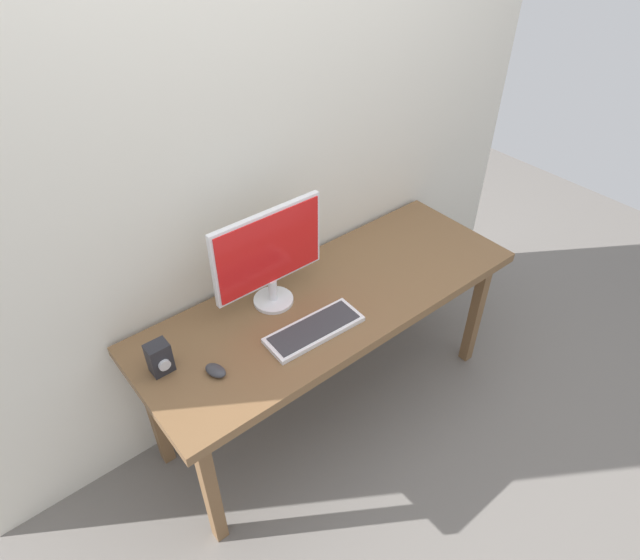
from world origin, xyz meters
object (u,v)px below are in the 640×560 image
object	(u,v)px
desk	(331,308)
keyboard_primary	(314,329)
mouse	(216,370)
audio_controller	(160,358)
monitor	(269,254)

from	to	relation	value
desk	keyboard_primary	bearing A→B (deg)	-147.80
mouse	audio_controller	xyz separation A→B (m)	(-0.14, 0.14, 0.05)
monitor	desk	bearing A→B (deg)	-32.70
desk	keyboard_primary	world-z (taller)	keyboard_primary
desk	mouse	size ratio (longest dim) A/B	19.49
monitor	audio_controller	world-z (taller)	monitor
keyboard_primary	mouse	world-z (taller)	mouse
desk	keyboard_primary	xyz separation A→B (m)	(-0.19, -0.12, 0.08)
keyboard_primary	audio_controller	size ratio (longest dim) A/B	3.15
audio_controller	monitor	bearing A→B (deg)	6.54
monitor	mouse	world-z (taller)	monitor
audio_controller	keyboard_primary	bearing A→B (deg)	-19.27
keyboard_primary	mouse	size ratio (longest dim) A/B	4.60
desk	audio_controller	distance (m)	0.76
monitor	mouse	bearing A→B (deg)	-153.13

